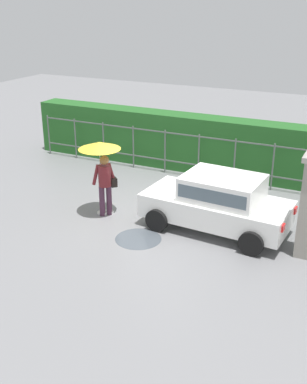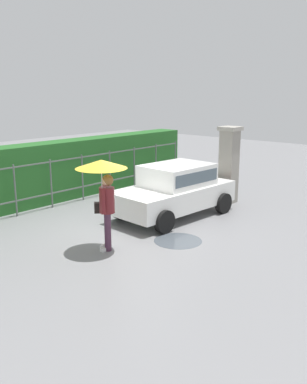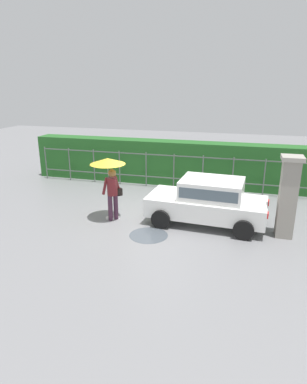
{
  "view_description": "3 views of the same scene",
  "coord_description": "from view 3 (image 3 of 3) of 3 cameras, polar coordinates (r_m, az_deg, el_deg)",
  "views": [
    {
      "loc": [
        4.93,
        -10.67,
        5.53
      ],
      "look_at": [
        -0.17,
        -0.22,
        0.79
      ],
      "focal_mm": 44.34,
      "sensor_mm": 36.0,
      "label": 1
    },
    {
      "loc": [
        -7.52,
        -7.24,
        3.52
      ],
      "look_at": [
        0.17,
        -0.5,
        1.03
      ],
      "focal_mm": 39.22,
      "sensor_mm": 36.0,
      "label": 2
    },
    {
      "loc": [
        2.53,
        -10.27,
        4.4
      ],
      "look_at": [
        -0.21,
        -0.08,
        0.92
      ],
      "focal_mm": 31.69,
      "sensor_mm": 36.0,
      "label": 3
    }
  ],
  "objects": [
    {
      "name": "puddle_near",
      "position": [
        10.19,
        -0.82,
        -7.28
      ],
      "size": [
        1.16,
        1.16,
        0.0
      ],
      "primitive_type": "cylinder",
      "color": "#4C545B",
      "rests_on": "ground"
    },
    {
      "name": "fence_section",
      "position": [
        14.29,
        3.43,
        3.77
      ],
      "size": [
        12.19,
        0.05,
        1.5
      ],
      "color": "#59605B",
      "rests_on": "ground"
    },
    {
      "name": "ground_plane",
      "position": [
        11.45,
        1.12,
        -4.31
      ],
      "size": [
        40.0,
        40.0,
        0.0
      ],
      "primitive_type": "plane",
      "color": "slate"
    },
    {
      "name": "car",
      "position": [
        10.86,
        9.21,
        -1.31
      ],
      "size": [
        3.83,
        2.06,
        1.48
      ],
      "rotation": [
        0.0,
        0.0,
        3.08
      ],
      "color": "white",
      "rests_on": "ground"
    },
    {
      "name": "hedge_row",
      "position": [
        14.96,
        4.02,
        4.91
      ],
      "size": [
        13.14,
        0.9,
        1.9
      ],
      "primitive_type": "cube",
      "color": "#235B23",
      "rests_on": "ground"
    },
    {
      "name": "pedestrian",
      "position": [
        10.91,
        -7.38,
        3.18
      ],
      "size": [
        1.13,
        1.13,
        2.07
      ],
      "rotation": [
        0.0,
        0.0,
        2.41
      ],
      "color": "#47283D",
      "rests_on": "ground"
    },
    {
      "name": "gate_pillar",
      "position": [
        10.43,
        21.67,
        -0.69
      ],
      "size": [
        0.6,
        0.6,
        2.42
      ],
      "color": "gray",
      "rests_on": "ground"
    }
  ]
}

